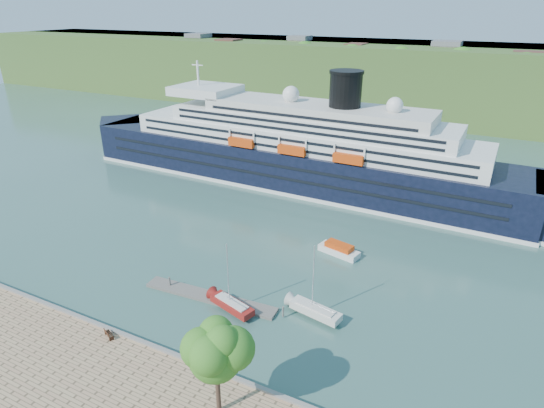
% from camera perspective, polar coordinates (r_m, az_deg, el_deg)
% --- Properties ---
extents(ground, '(400.00, 400.00, 0.00)m').
position_cam_1_polar(ground, '(56.64, -13.77, -17.91)').
color(ground, '#31574F').
rests_on(ground, ground).
extents(far_hillside, '(400.00, 50.00, 24.00)m').
position_cam_1_polar(far_hillside, '(180.02, 17.48, 14.75)').
color(far_hillside, '#335120').
rests_on(far_hillside, ground).
extents(quay_coping, '(220.00, 0.50, 0.30)m').
position_cam_1_polar(quay_coping, '(55.79, -14.02, -17.14)').
color(quay_coping, slate).
rests_on(quay_coping, promenade).
extents(cruise_ship, '(113.56, 19.10, 25.42)m').
position_cam_1_polar(cruise_ship, '(99.54, 2.32, 9.62)').
color(cruise_ship, black).
rests_on(cruise_ship, ground).
extents(park_bench, '(1.84, 1.34, 1.09)m').
position_cam_1_polar(park_bench, '(58.80, -19.78, -15.04)').
color(park_bench, '#4A2715').
rests_on(park_bench, promenade).
extents(promenade_tree, '(6.78, 6.78, 11.23)m').
position_cam_1_polar(promenade_tree, '(44.58, -6.99, -19.51)').
color(promenade_tree, '#2D6B1C').
rests_on(promenade_tree, promenade).
extents(floating_pontoon, '(19.63, 3.58, 0.43)m').
position_cam_1_polar(floating_pontoon, '(64.20, -7.80, -11.48)').
color(floating_pontoon, '#69655D').
rests_on(floating_pontoon, ground).
extents(sailboat_red, '(7.60, 4.01, 9.45)m').
position_cam_1_polar(sailboat_red, '(58.95, -5.18, -9.58)').
color(sailboat_red, maroon).
rests_on(sailboat_red, ground).
extents(sailboat_white_far, '(7.90, 3.52, 9.86)m').
position_cam_1_polar(sailboat_white_far, '(57.85, 5.63, -10.08)').
color(sailboat_white_far, silver).
rests_on(sailboat_white_far, ground).
extents(tender_launch, '(7.16, 3.85, 1.88)m').
position_cam_1_polar(tender_launch, '(74.24, 8.41, -5.60)').
color(tender_launch, '#D33F0C').
rests_on(tender_launch, ground).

